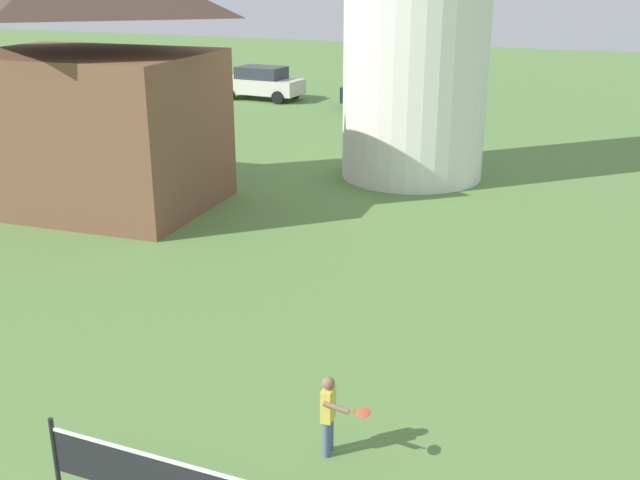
# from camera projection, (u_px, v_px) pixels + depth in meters

# --- Properties ---
(player_far) EXTENTS (0.70, 0.43, 1.13)m
(player_far) POSITION_uv_depth(u_px,v_px,m) (330.00, 411.00, 9.78)
(player_far) COLOR slate
(player_far) RESTS_ON ground_plane
(parked_car_cream) EXTENTS (3.99, 2.04, 1.56)m
(parked_car_cream) POSITION_uv_depth(u_px,v_px,m) (262.00, 83.00, 36.67)
(parked_car_cream) COLOR silver
(parked_car_cream) RESTS_ON ground_plane
(parked_car_black) EXTENTS (4.43, 2.13, 1.56)m
(parked_car_black) POSITION_uv_depth(u_px,v_px,m) (392.00, 92.00, 33.96)
(parked_car_black) COLOR #1E232D
(parked_car_black) RESTS_ON ground_plane
(chapel) EXTENTS (6.59, 5.03, 7.60)m
(chapel) POSITION_uv_depth(u_px,v_px,m) (89.00, 81.00, 19.46)
(chapel) COLOR brown
(chapel) RESTS_ON ground_plane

